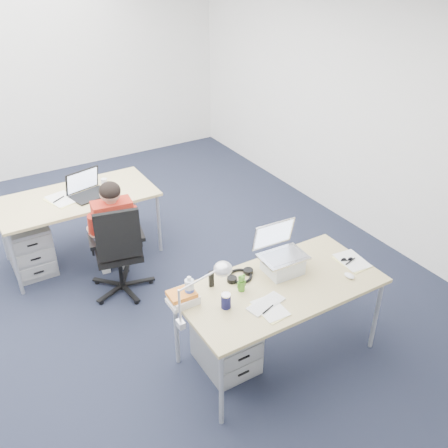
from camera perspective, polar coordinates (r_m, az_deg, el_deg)
The scene contains 24 objects.
floor at distance 4.95m, azimuth -11.63°, elevation -9.11°, with size 7.00×7.00×0.00m, color black.
room at distance 4.10m, azimuth -14.12°, elevation 9.74°, with size 6.02×7.02×2.80m.
desk_near at distance 3.95m, azimuth 6.48°, elevation -7.48°, with size 1.60×0.80×0.73m.
desk_far at distance 5.42m, azimuth -16.46°, elevation 2.63°, with size 1.60×0.80×0.73m.
office_chair at distance 4.97m, azimuth -11.75°, elevation -4.86°, with size 0.74×0.74×0.99m.
seated_person at distance 4.94m, azimuth -12.59°, elevation -0.89°, with size 0.39×0.66×1.17m.
drawer_pedestal_near at distance 4.11m, azimuth 0.23°, elevation -12.92°, with size 0.40×0.50×0.55m, color #939698.
drawer_pedestal_far at distance 5.55m, azimuth -21.31°, elevation -2.50°, with size 0.40×0.50×0.55m, color #939698.
silver_laptop at distance 3.96m, azimuth 6.83°, elevation -3.12°, with size 0.37×0.29×0.39m, color silver, non-canonical shape.
wireless_keyboard at distance 3.72m, azimuth 4.82°, elevation -9.07°, with size 0.30×0.12×0.02m, color white.
computer_mouse at distance 4.09m, azimuth 14.13°, elevation -5.76°, with size 0.06×0.09×0.03m, color white.
headphones at distance 3.97m, azimuth 1.86°, elevation -5.88°, with size 0.25×0.19×0.04m, color black, non-canonical shape.
can_koozie at distance 3.66m, azimuth 0.23°, elevation -8.77°, with size 0.07×0.07×0.12m, color #151542.
water_bottle at distance 3.68m, azimuth -3.97°, elevation -7.46°, with size 0.07×0.07×0.22m, color silver.
bear_figurine at distance 3.81m, azimuth 2.02°, elevation -6.71°, with size 0.08×0.06×0.14m, color #2F761F, non-canonical shape.
book_stack at distance 3.71m, azimuth -4.74°, elevation -8.40°, with size 0.22×0.16×0.10m, color silver.
cordless_phone at distance 3.85m, azimuth -1.46°, elevation -6.28°, with size 0.04×0.02×0.14m, color black.
papers_left at distance 3.68m, azimuth 5.26°, elevation -9.71°, with size 0.19×0.27×0.01m, color #F4ED8D.
papers_right at distance 4.28m, azimuth 14.41°, elevation -4.18°, with size 0.20×0.28×0.01m, color #F4ED8D.
sunglasses at distance 4.27m, azimuth 13.89°, elevation -4.04°, with size 0.11×0.05×0.03m, color black, non-canonical shape.
desk_lamp at distance 3.45m, azimuth -3.15°, elevation -8.21°, with size 0.39×0.14×0.44m, color silver, non-canonical shape.
dark_laptop at distance 5.30m, azimuth -15.17°, elevation 4.41°, with size 0.38×0.37×0.27m, color black, non-canonical shape.
far_cup at distance 5.51m, azimuth -13.52°, elevation 4.61°, with size 0.06×0.06×0.09m, color white.
far_papers at distance 5.36m, azimuth -18.14°, elevation 2.64°, with size 0.23×0.33×0.01m, color white.
Camera 1 is at (-1.09, -3.70, 3.10)m, focal length 40.00 mm.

